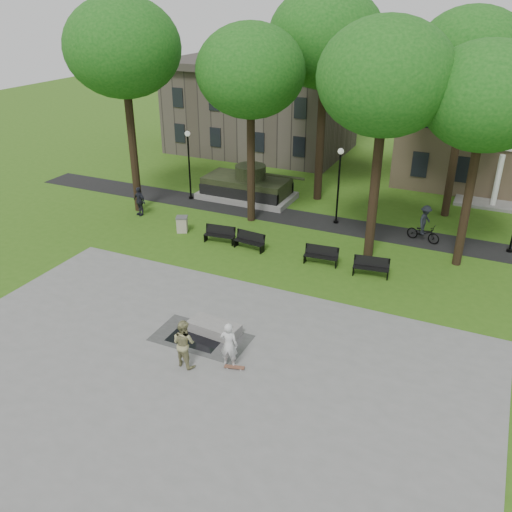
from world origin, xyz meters
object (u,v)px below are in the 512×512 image
Objects in this scene: park_bench_0 at (220,234)px; trash_bin at (182,224)px; friend_watching at (184,343)px; concrete_block at (214,328)px; cyclist at (424,227)px; skateboarder at (229,345)px.

park_bench_0 is 1.92× the size of trash_bin.
trash_bin is (-6.97, 11.04, -0.52)m from friend_watching.
park_bench_0 is (-4.14, 8.25, 0.28)m from concrete_block.
park_bench_0 is at bearing -8.32° from trash_bin.
trash_bin is at bearing 128.70° from concrete_block.
trash_bin is (-13.32, -4.66, -0.40)m from cyclist.
friend_watching is (-1.57, -0.67, 0.04)m from skateboarder.
friend_watching is at bearing -74.92° from park_bench_0.
concrete_block is at bearing -56.05° from skateboarder.
cyclist is 2.26× the size of trash_bin.
cyclist is 11.69m from park_bench_0.
skateboarder is (1.61, -1.71, 0.72)m from concrete_block.
concrete_block is 11.09m from trash_bin.
friend_watching is 16.94m from cyclist.
friend_watching reaches higher than skateboarder.
friend_watching reaches higher than concrete_block.
skateboarder is 0.87× the size of cyclist.
cyclist is at bearing 19.29° from trash_bin.
cyclist is 1.18× the size of park_bench_0.
friend_watching is at bearing -89.21° from concrete_block.
park_bench_0 is at bearing 130.60° from cyclist.
concrete_block is 9.23m from park_bench_0.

